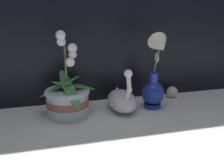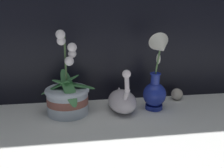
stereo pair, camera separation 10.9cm
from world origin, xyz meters
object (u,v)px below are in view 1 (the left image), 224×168
blue_vase (155,81)px  swan_figurine (122,99)px  orchid_potted_plant (68,98)px  glass_sphere (172,92)px

blue_vase → swan_figurine: bearing=172.8°
orchid_potted_plant → swan_figurine: bearing=-0.2°
orchid_potted_plant → blue_vase: orchid_potted_plant is taller
blue_vase → glass_sphere: (0.14, 0.11, -0.10)m
swan_figurine → blue_vase: (0.14, -0.02, 0.08)m
swan_figurine → blue_vase: size_ratio=0.66×
orchid_potted_plant → swan_figurine: orchid_potted_plant is taller
orchid_potted_plant → blue_vase: size_ratio=1.04×
blue_vase → glass_sphere: bearing=36.8°
swan_figurine → glass_sphere: swan_figurine is taller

